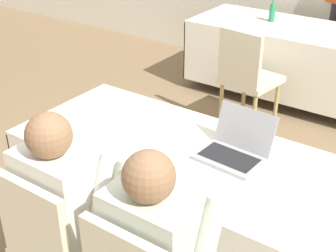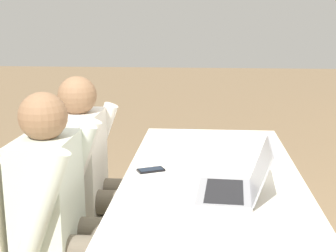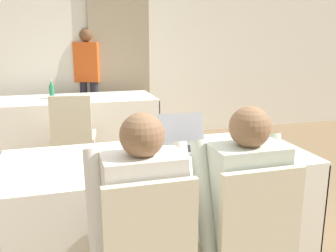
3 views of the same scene
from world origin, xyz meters
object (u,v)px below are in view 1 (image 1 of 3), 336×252
(chair_far_spare, at_px, (247,75))
(cell_phone, at_px, (141,172))
(laptop, at_px, (234,149))
(water_bottle, at_px, (272,11))
(chair_near_left, at_px, (59,243))
(person_checkered_shirt, at_px, (72,204))
(person_white_shirt, at_px, (162,250))

(chair_far_spare, bearing_deg, cell_phone, 109.54)
(laptop, distance_m, chair_far_spare, 1.73)
(cell_phone, bearing_deg, chair_far_spare, 75.23)
(cell_phone, distance_m, water_bottle, 2.91)
(chair_near_left, xyz_separation_m, person_checkered_shirt, (0.00, 0.10, 0.16))
(cell_phone, relative_size, person_checkered_shirt, 0.12)
(cell_phone, bearing_deg, water_bottle, 75.59)
(water_bottle, height_order, person_white_shirt, person_white_shirt)
(person_checkered_shirt, distance_m, person_white_shirt, 0.52)
(laptop, xyz_separation_m, person_white_shirt, (0.05, -0.71, -0.11))
(laptop, distance_m, cell_phone, 0.49)
(chair_far_spare, relative_size, person_checkered_shirt, 0.78)
(chair_near_left, relative_size, person_checkered_shirt, 0.78)
(person_checkered_shirt, bearing_deg, chair_near_left, 90.00)
(laptop, xyz_separation_m, cell_phone, (-0.30, -0.39, -0.04))
(cell_phone, relative_size, water_bottle, 0.63)
(water_bottle, height_order, chair_near_left, water_bottle)
(laptop, bearing_deg, water_bottle, 113.34)
(cell_phone, bearing_deg, person_checkered_shirt, -143.22)
(chair_near_left, height_order, chair_far_spare, same)
(water_bottle, height_order, person_checkered_shirt, person_checkered_shirt)
(laptop, height_order, cell_phone, laptop)
(chair_far_spare, height_order, person_checkered_shirt, person_checkered_shirt)
(chair_near_left, bearing_deg, person_checkered_shirt, -90.00)
(person_white_shirt, bearing_deg, laptop, -85.60)
(laptop, xyz_separation_m, person_checkered_shirt, (-0.46, -0.71, -0.11))
(cell_phone, bearing_deg, person_white_shirt, -67.98)
(cell_phone, height_order, person_white_shirt, person_white_shirt)
(laptop, distance_m, water_bottle, 2.62)
(chair_far_spare, distance_m, person_white_shirt, 2.40)
(chair_near_left, bearing_deg, laptop, -119.71)
(water_bottle, xyz_separation_m, person_checkered_shirt, (0.42, -3.17, -0.17))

